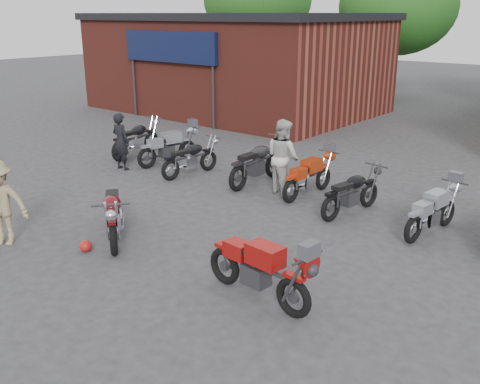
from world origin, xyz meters
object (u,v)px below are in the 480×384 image
Objects in this scene: person_light at (283,157)px; row_bike_1 at (168,145)px; row_bike_0 at (136,137)px; person_dark at (121,141)px; row_bike_4 at (309,174)px; helmet at (86,246)px; row_bike_6 at (433,209)px; row_bike_5 at (352,190)px; row_bike_2 at (191,156)px; vintage_motorcycle at (113,211)px; sportbike at (259,266)px; row_bike_3 at (257,160)px.

person_light reaches higher than row_bike_1.
person_dark is at bearing -155.62° from row_bike_0.
person_dark reaches higher than row_bike_4.
row_bike_6 is at bearing 46.77° from helmet.
row_bike_0 is 9.46m from row_bike_6.
row_bike_5 reaches higher than row_bike_6.
person_dark is at bearing 106.89° from row_bike_5.
row_bike_5 is at bearing -82.61° from row_bike_2.
person_dark is 0.89× the size of row_bike_6.
vintage_motorcycle reaches higher than row_bike_2.
row_bike_3 is (-3.73, 4.77, 0.04)m from sportbike.
row_bike_6 is (9.45, -0.32, -0.07)m from row_bike_0.
person_light reaches higher than sportbike.
sportbike is 1.09× the size of row_bike_2.
row_bike_0 reaches higher than row_bike_1.
row_bike_1 reaches higher than row_bike_2.
row_bike_3 is (-0.13, 5.41, 0.51)m from helmet.
vintage_motorcycle is 6.34m from row_bike_6.
row_bike_1 reaches higher than row_bike_4.
sportbike is 5.23m from row_bike_4.
helmet is (0.02, -0.68, -0.49)m from vintage_motorcycle.
row_bike_0 is at bearing 89.62° from row_bike_3.
row_bike_2 is at bearing -97.84° from row_bike_1.
sportbike reaches higher than helmet.
person_light is 5.63m from row_bike_0.
row_bike_4 is at bearing 110.71° from vintage_motorcycle.
person_light is 0.90× the size of row_bike_0.
person_dark is at bearing 134.46° from helmet.
vintage_motorcycle is at bearing 155.02° from row_bike_5.
row_bike_4 is 0.99× the size of row_bike_5.
row_bike_6 is at bearing -82.69° from row_bike_1.
person_dark is 4.07m from row_bike_3.
person_light is 0.98× the size of row_bike_5.
person_dark is 1.40m from row_bike_1.
row_bike_0 is (-4.79, 5.28, 0.49)m from helmet.
row_bike_4 is at bearing -74.74° from row_bike_2.
row_bike_5 is at bearing -101.78° from row_bike_0.
row_bike_2 is (1.33, -0.41, -0.03)m from row_bike_1.
helmet is 6.23m from row_bike_1.
row_bike_2 is at bearing 153.41° from vintage_motorcycle.
row_bike_0 is 6.24m from row_bike_4.
row_bike_3 is 1.15× the size of row_bike_5.
row_bike_1 is (-3.30, 4.57, -0.04)m from vintage_motorcycle.
person_light reaches higher than row_bike_0.
row_bike_1 is 7.99m from row_bike_6.
row_bike_4 is at bearing -78.74° from row_bike_1.
row_bike_3 reaches higher than row_bike_4.
row_bike_0 is (-0.84, 1.26, -0.21)m from person_dark.
person_dark is 0.86× the size of row_bike_5.
person_light is at bearing 94.56° from row_bike_6.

